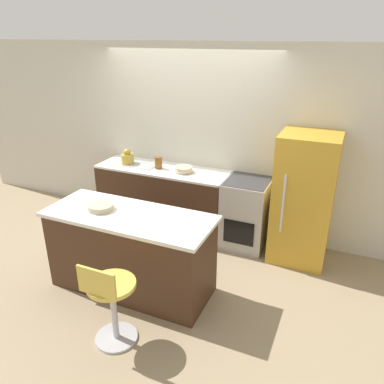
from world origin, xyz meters
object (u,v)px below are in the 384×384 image
at_px(stool_chair, 111,302).
at_px(refrigerator, 304,199).
at_px(oven_range, 246,213).
at_px(mixing_bowl, 184,169).
at_px(kettle, 127,158).

bearing_deg(stool_chair, refrigerator, 58.67).
relative_size(oven_range, mixing_bowl, 3.78).
height_order(oven_range, mixing_bowl, mixing_bowl).
distance_m(kettle, mixing_bowl, 0.90).
height_order(oven_range, stool_chair, oven_range).
distance_m(stool_chair, mixing_bowl, 2.27).
relative_size(refrigerator, kettle, 7.40).
bearing_deg(kettle, stool_chair, -61.48).
height_order(stool_chair, mixing_bowl, mixing_bowl).
height_order(oven_range, kettle, kettle).
bearing_deg(mixing_bowl, refrigerator, -0.16).
bearing_deg(stool_chair, kettle, 118.52).
xyz_separation_m(stool_chair, kettle, (-1.19, 2.19, 0.56)).
distance_m(oven_range, mixing_bowl, 1.03).
relative_size(stool_chair, kettle, 4.08).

